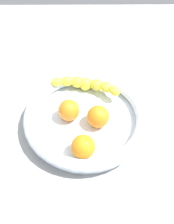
{
  "coord_description": "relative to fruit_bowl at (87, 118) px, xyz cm",
  "views": [
    {
      "loc": [
        0.3,
        41.64,
        57.35
      ],
      "look_at": [
        0.0,
        0.0,
        7.64
      ],
      "focal_mm": 42.9,
      "sensor_mm": 36.0,
      "label": 1
    }
  ],
  "objects": [
    {
      "name": "banana_draped_left",
      "position": [
        -0.27,
        -10.17,
        1.75
      ],
      "size": [
        18.99,
        8.36,
        4.42
      ],
      "color": "yellow",
      "rests_on": "fruit_bowl"
    },
    {
      "name": "orange_front",
      "position": [
        4.14,
        -0.87,
        1.97
      ],
      "size": [
        5.39,
        5.39,
        5.39
      ],
      "primitive_type": "sphere",
      "color": "orange",
      "rests_on": "fruit_bowl"
    },
    {
      "name": "fruit_bowl",
      "position": [
        0.0,
        0.0,
        0.0
      ],
      "size": [
        30.68,
        30.68,
        4.6
      ],
      "color": "white",
      "rests_on": "kitchen_counter"
    },
    {
      "name": "kitchen_counter",
      "position": [
        0.0,
        0.0,
        -3.87
      ],
      "size": [
        120.0,
        120.0,
        3.0
      ],
      "primitive_type": "cube",
      "color": "#979897",
      "rests_on": "ground"
    },
    {
      "name": "orange_mid_left",
      "position": [
        -2.97,
        1.21,
        2.01
      ],
      "size": [
        5.47,
        5.47,
        5.47
      ],
      "primitive_type": "sphere",
      "color": "orange",
      "rests_on": "fruit_bowl"
    },
    {
      "name": "orange_mid_right",
      "position": [
        0.61,
        9.73,
        1.99
      ],
      "size": [
        5.44,
        5.44,
        5.44
      ],
      "primitive_type": "sphere",
      "color": "orange",
      "rests_on": "fruit_bowl"
    }
  ]
}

